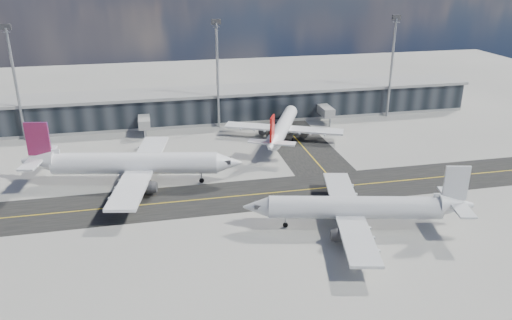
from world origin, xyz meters
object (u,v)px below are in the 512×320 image
at_px(airliner_redtail, 283,127).
at_px(baggage_tug, 146,186).
at_px(airliner_near, 358,208).
at_px(service_van, 290,130).
at_px(airliner_af, 132,164).

bearing_deg(airliner_redtail, baggage_tug, -121.34).
distance_m(airliner_near, service_van, 51.96).
height_order(baggage_tug, service_van, baggage_tug).
relative_size(airliner_near, service_van, 6.47).
relative_size(airliner_af, service_van, 7.44).
bearing_deg(baggage_tug, airliner_redtail, 120.97).
bearing_deg(airliner_af, airliner_redtail, 128.93).
xyz_separation_m(airliner_redtail, service_van, (3.56, 5.42, -2.69)).
height_order(airliner_redtail, service_van, airliner_redtail).
distance_m(airliner_near, baggage_tug, 42.09).
relative_size(airliner_redtail, baggage_tug, 11.04).
bearing_deg(airliner_af, airliner_near, 65.53).
bearing_deg(airliner_near, service_van, 9.72).
bearing_deg(service_van, airliner_af, 172.55).
xyz_separation_m(airliner_af, service_van, (40.43, 24.74, -3.53)).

